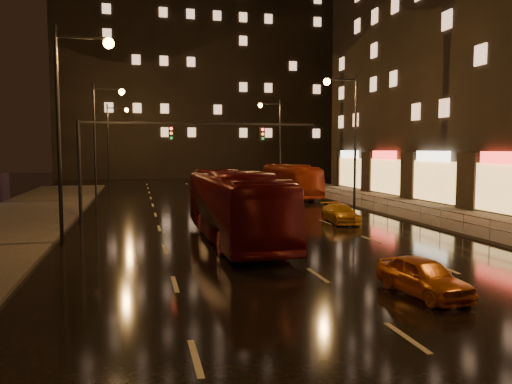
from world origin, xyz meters
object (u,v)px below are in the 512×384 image
bus_red (235,206)px  taxi_near (423,276)px  bus_curb (290,181)px  taxi_far (340,213)px

bus_red → taxi_near: bus_red is taller
bus_curb → taxi_far: (-1.76, -15.88, -0.97)m
bus_red → bus_curb: bearing=64.6°
bus_curb → taxi_near: bearing=-100.2°
bus_red → taxi_far: bus_red is taller
taxi_near → taxi_far: (3.54, 14.73, -0.03)m
bus_curb → bus_red: bearing=-114.5°
bus_curb → taxi_near: size_ratio=3.20×
bus_curb → taxi_far: 16.00m
bus_red → taxi_near: (3.86, -10.19, -1.11)m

